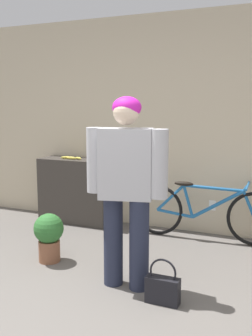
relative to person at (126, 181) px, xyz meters
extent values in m
cube|color=beige|center=(-0.16, 1.70, 0.39)|extent=(8.00, 0.06, 2.60)
cube|color=white|center=(0.39, 1.67, -0.56)|extent=(0.08, 0.01, 0.12)
cube|color=#38332D|center=(-1.35, 1.47, -0.49)|extent=(0.96, 0.36, 0.84)
cylinder|color=#23283D|center=(-0.12, 0.00, -0.53)|extent=(0.16, 0.16, 0.77)
cylinder|color=#23283D|center=(0.12, 0.00, -0.53)|extent=(0.16, 0.16, 0.77)
cube|color=#B2B2B7|center=(0.00, 0.00, 0.14)|extent=(0.47, 0.32, 0.58)
cylinder|color=#B2B2B7|center=(-0.29, 0.00, 0.16)|extent=(0.14, 0.14, 0.55)
cylinder|color=#B2B2B7|center=(0.29, 0.00, 0.16)|extent=(0.14, 0.14, 0.55)
sphere|color=beige|center=(0.00, 0.00, 0.56)|extent=(0.21, 0.21, 0.21)
ellipsoid|color=#D11EAD|center=(0.00, 0.01, 0.60)|extent=(0.24, 0.22, 0.18)
torus|color=black|center=(-0.20, 1.39, -0.61)|extent=(0.61, 0.06, 0.60)
cylinder|color=#1E609E|center=(0.01, 1.40, -0.63)|extent=(0.42, 0.05, 0.08)
cylinder|color=#1E609E|center=(-0.04, 1.40, -0.45)|extent=(0.33, 0.05, 0.34)
cylinder|color=#1E609E|center=(0.17, 1.41, -0.47)|extent=(0.14, 0.04, 0.37)
cylinder|color=#1E609E|center=(0.50, 1.42, -0.48)|extent=(0.57, 0.07, 0.38)
cylinder|color=#1E609E|center=(0.44, 1.42, -0.30)|extent=(0.66, 0.06, 0.05)
cylinder|color=#1E609E|center=(0.84, 1.43, -0.46)|extent=(0.16, 0.04, 0.32)
cylinder|color=#1E609E|center=(0.79, 1.43, -0.28)|extent=(0.07, 0.04, 0.08)
cylinder|color=#1E609E|center=(0.81, 1.43, -0.25)|extent=(0.04, 0.46, 0.02)
ellipsoid|color=black|center=(0.11, 1.40, -0.27)|extent=(0.22, 0.09, 0.05)
ellipsoid|color=#EAD64C|center=(-1.38, 1.42, -0.06)|extent=(0.14, 0.04, 0.04)
ellipsoid|color=#EAD64C|center=(-1.48, 1.44, -0.06)|extent=(0.13, 0.09, 0.03)
ellipsoid|color=#EAD64C|center=(-1.29, 1.44, -0.06)|extent=(0.13, 0.08, 0.03)
sphere|color=brown|center=(-1.53, 1.45, -0.06)|extent=(0.02, 0.02, 0.02)
cube|color=black|center=(0.38, -0.16, -0.81)|extent=(0.27, 0.10, 0.21)
torus|color=black|center=(0.38, -0.16, -0.66)|extent=(0.22, 0.02, 0.22)
cylinder|color=brown|center=(-0.91, 0.19, -0.81)|extent=(0.21, 0.21, 0.21)
sphere|color=#2D6B2D|center=(-0.91, 0.19, -0.58)|extent=(0.29, 0.29, 0.29)
camera|label=1|loc=(1.25, -2.89, 0.62)|focal=42.00mm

